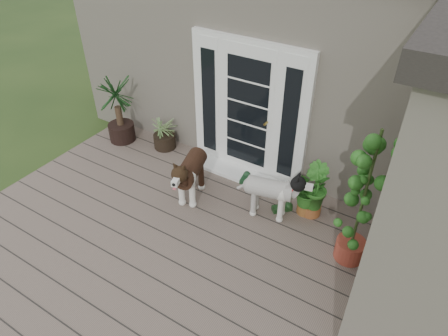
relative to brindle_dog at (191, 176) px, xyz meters
The scene contains 14 objects.
deck 1.35m from the brindle_dog, 64.80° to the right, with size 6.20×4.60×0.12m, color #6B5B4C.
house_main 3.31m from the brindle_dog, 80.00° to the left, with size 7.40×4.00×3.10m, color #665E54.
door_unit 1.30m from the brindle_dog, 71.67° to the left, with size 1.90×0.14×2.15m, color white.
door_step 0.98m from the brindle_dog, 67.70° to the left, with size 1.60×0.40×0.05m, color white.
brindle_dog is the anchor object (origin of this frame).
white_dog 1.17m from the brindle_dog, 12.02° to the left, with size 0.36×0.84×0.70m, color silver, non-canonical shape.
spider_plant 1.46m from the brindle_dog, 144.72° to the left, with size 0.64×0.64×0.68m, color #87A867, non-canonical shape.
yucca 2.11m from the brindle_dog, 162.50° to the left, with size 0.87×0.87×1.26m, color black, non-canonical shape.
herb_a 1.68m from the brindle_dog, 19.79° to the left, with size 0.48×0.48×0.61m, color #18571E.
herb_b 1.76m from the brindle_dog, 19.58° to the left, with size 0.41×0.41×0.62m, color #19581E.
herb_c 2.89m from the brindle_dog, 15.22° to the left, with size 0.36×0.36×0.56m, color #2B651D.
sapling 2.45m from the brindle_dog, ahead, with size 0.57×0.57×1.95m, color #29651C, non-canonical shape.
clog_left 0.96m from the brindle_dog, 57.67° to the left, with size 0.13×0.29×0.09m, color #15361C, non-canonical shape.
clog_right 1.39m from the brindle_dog, 18.46° to the left, with size 0.15×0.33×0.10m, color #143414, non-canonical shape.
Camera 1 is at (2.31, -2.11, 4.07)m, focal length 32.24 mm.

